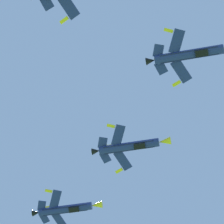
% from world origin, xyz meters
% --- Properties ---
extents(fighter_jet_lead, '(11.89, 13.04, 5.34)m').
position_xyz_m(fighter_jet_lead, '(38.00, 34.54, 77.53)').
color(fighter_jet_lead, navy).
extents(fighter_jet_left_wing, '(11.87, 13.04, 5.37)m').
position_xyz_m(fighter_jet_left_wing, '(43.32, 57.49, 76.28)').
color(fighter_jet_left_wing, navy).
extents(fighter_jet_left_outer, '(11.85, 13.04, 5.40)m').
position_xyz_m(fighter_jet_left_outer, '(44.23, 80.97, 75.66)').
color(fighter_jet_left_outer, navy).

